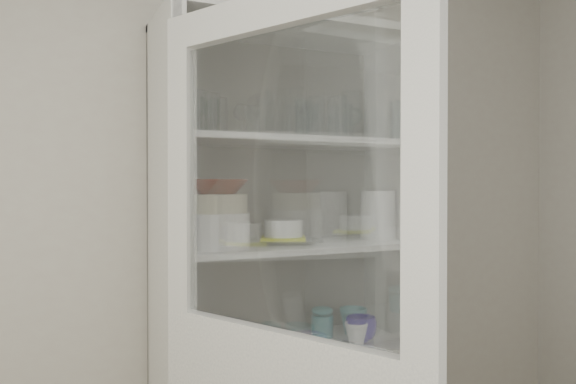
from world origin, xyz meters
name	(u,v)px	position (x,y,z in m)	size (l,w,h in m)	color
wall_back	(221,230)	(0.00, 1.50, 1.30)	(3.60, 0.02, 2.60)	beige
pantry_cabinet	(282,321)	(0.20, 1.34, 0.94)	(1.00, 0.45, 2.10)	#B9B9B7
tumbler_0	(197,111)	(-0.20, 1.12, 1.73)	(0.07, 0.07, 0.14)	silver
tumbler_1	(210,113)	(-0.15, 1.13, 1.73)	(0.07, 0.07, 0.13)	silver
tumbler_2	(304,118)	(0.20, 1.13, 1.73)	(0.07, 0.07, 0.13)	silver
tumbler_3	(315,117)	(0.25, 1.13, 1.73)	(0.07, 0.07, 0.15)	silver
tumbler_4	(337,117)	(0.33, 1.12, 1.74)	(0.08, 0.08, 0.15)	silver
tumbler_5	(399,121)	(0.60, 1.11, 1.73)	(0.07, 0.07, 0.15)	silver
tumbler_6	(398,121)	(0.61, 1.13, 1.74)	(0.08, 0.08, 0.15)	silver
tumbler_7	(218,117)	(-0.09, 1.26, 1.73)	(0.07, 0.07, 0.14)	silver
tumbler_8	(186,116)	(-0.20, 1.30, 1.73)	(0.07, 0.07, 0.14)	silver
tumbler_9	(252,122)	(0.06, 1.29, 1.72)	(0.06, 0.06, 0.12)	silver
tumbler_10	(310,122)	(0.28, 1.25, 1.73)	(0.07, 0.07, 0.14)	silver
tumbler_11	(343,123)	(0.43, 1.25, 1.73)	(0.07, 0.07, 0.15)	silver
goblet_0	(182,113)	(-0.19, 1.36, 1.75)	(0.08, 0.08, 0.19)	silver
goblet_1	(242,120)	(0.04, 1.37, 1.74)	(0.07, 0.07, 0.16)	silver
goblet_2	(308,121)	(0.33, 1.36, 1.75)	(0.08, 0.08, 0.18)	silver
goblet_3	(354,124)	(0.56, 1.37, 1.75)	(0.08, 0.08, 0.17)	silver
plate_stack_front	(218,230)	(-0.10, 1.21, 1.32)	(0.23, 0.23, 0.13)	white
plate_stack_back	(187,229)	(-0.16, 1.41, 1.32)	(0.19, 0.19, 0.11)	white
cream_bowl	(218,203)	(-0.10, 1.21, 1.42)	(0.21, 0.21, 0.07)	beige
terracotta_bowl	(218,187)	(-0.10, 1.21, 1.48)	(0.22, 0.22, 0.05)	maroon
glass_platter	(283,242)	(0.16, 1.24, 1.27)	(0.31, 0.31, 0.02)	silver
yellow_trivet	(283,238)	(0.16, 1.24, 1.28)	(0.16, 0.16, 0.01)	yellow
white_ramekin	(283,228)	(0.16, 1.24, 1.32)	(0.15, 0.15, 0.06)	white
grey_bowl_stack	(378,215)	(0.60, 1.25, 1.36)	(0.14, 0.14, 0.20)	silver
mug_blue	(361,329)	(0.49, 1.21, 0.91)	(0.12, 0.12, 0.10)	#140A81
mug_teal	(353,321)	(0.52, 1.32, 0.92)	(0.12, 0.12, 0.11)	teal
mug_white	(356,333)	(0.45, 1.18, 0.90)	(0.09, 0.09, 0.09)	white
teal_jar	(322,324)	(0.38, 1.33, 0.91)	(0.09, 0.09, 0.11)	teal
measuring_cups	(274,347)	(0.12, 1.22, 0.88)	(0.09, 0.09, 0.04)	silver
white_canister	(192,336)	(-0.17, 1.32, 0.93)	(0.11, 0.11, 0.14)	white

